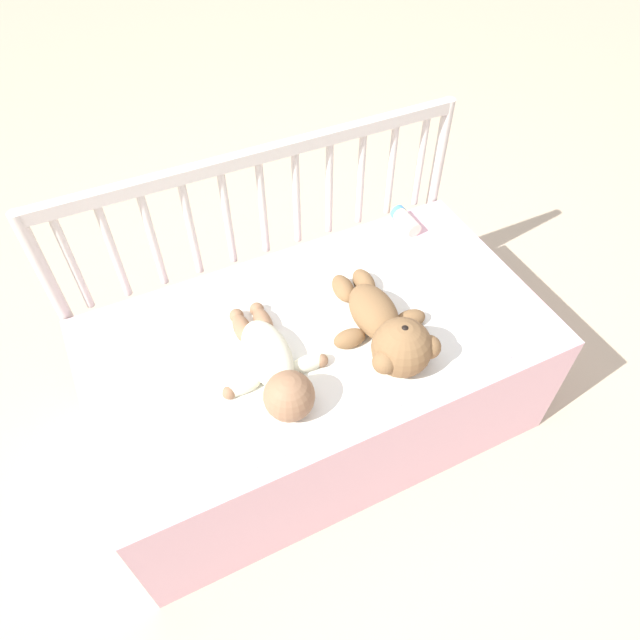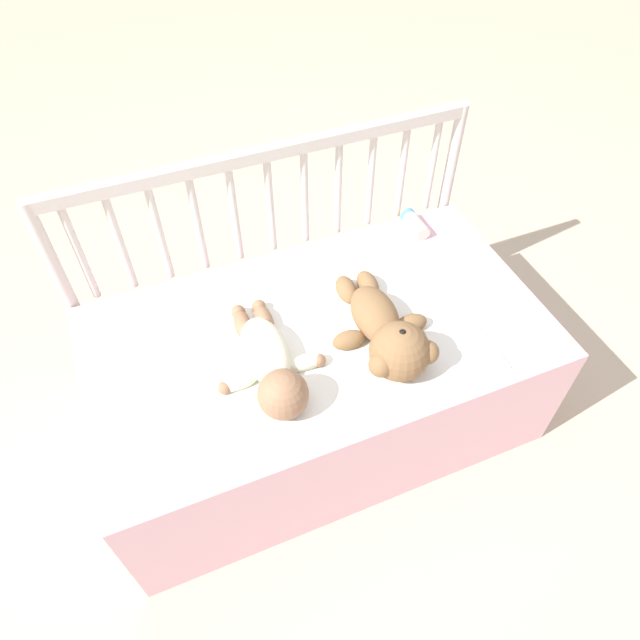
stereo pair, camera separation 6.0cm
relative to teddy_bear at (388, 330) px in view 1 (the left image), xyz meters
The scene contains 7 objects.
ground_plane 0.52m from the teddy_bear, 139.87° to the left, with size 12.00×12.00×0.00m, color #C6B293.
crib_mattress 0.33m from the teddy_bear, 139.87° to the left, with size 1.24×0.69×0.43m.
crib_rail 0.51m from the teddy_bear, 106.22° to the left, with size 1.24×0.04×0.78m.
blanket 0.17m from the teddy_bear, 150.24° to the left, with size 0.82×0.52×0.01m.
teddy_bear is the anchor object (origin of this frame).
baby 0.31m from the teddy_bear, behind, with size 0.29×0.41×0.12m.
baby_bottle 0.51m from the teddy_bear, 53.50° to the left, with size 0.05×0.13×0.05m.
Camera 1 is at (-0.42, -0.89, 1.61)m, focal length 32.00 mm.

